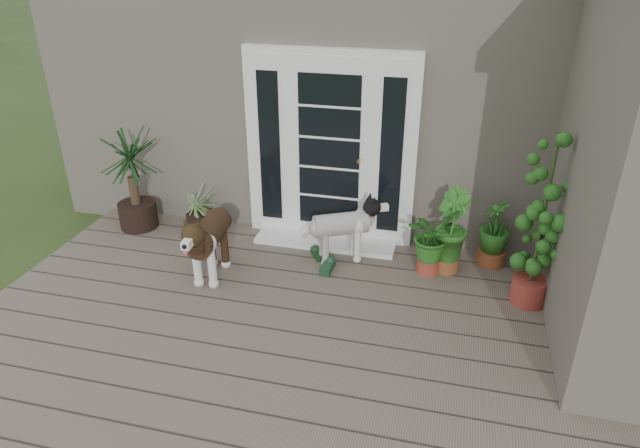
# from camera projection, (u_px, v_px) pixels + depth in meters

# --- Properties ---
(deck) EXTENTS (6.20, 4.60, 0.12)m
(deck) POSITION_uv_depth(u_px,v_px,m) (293.00, 363.00, 4.75)
(deck) COLOR #6B5B4C
(deck) RESTS_ON ground
(house_main) EXTENTS (7.40, 4.00, 3.10)m
(house_main) POSITION_uv_depth(u_px,v_px,m) (378.00, 77.00, 7.76)
(house_main) COLOR #665E54
(house_main) RESTS_ON ground
(door_unit) EXTENTS (1.90, 0.14, 2.15)m
(door_unit) POSITION_uv_depth(u_px,v_px,m) (330.00, 149.00, 6.19)
(door_unit) COLOR white
(door_unit) RESTS_ON deck
(door_step) EXTENTS (1.60, 0.40, 0.05)m
(door_step) POSITION_uv_depth(u_px,v_px,m) (325.00, 241.00, 6.49)
(door_step) COLOR white
(door_step) RESTS_ON deck
(brindle_dog) EXTENTS (0.43, 0.90, 0.73)m
(brindle_dog) POSITION_uv_depth(u_px,v_px,m) (210.00, 245.00, 5.72)
(brindle_dog) COLOR #3E2716
(brindle_dog) RESTS_ON deck
(white_dog) EXTENTS (0.84, 0.65, 0.64)m
(white_dog) POSITION_uv_depth(u_px,v_px,m) (341.00, 234.00, 6.02)
(white_dog) COLOR silver
(white_dog) RESTS_ON deck
(spider_plant) EXTENTS (0.62, 0.62, 0.61)m
(spider_plant) POSITION_uv_depth(u_px,v_px,m) (200.00, 208.00, 6.65)
(spider_plant) COLOR #84A566
(spider_plant) RESTS_ON deck
(yucca) EXTENTS (1.12, 1.12, 1.23)m
(yucca) POSITION_uv_depth(u_px,v_px,m) (133.00, 179.00, 6.61)
(yucca) COLOR black
(yucca) RESTS_ON deck
(herb_a) EXTENTS (0.69, 0.69, 0.64)m
(herb_a) POSITION_uv_depth(u_px,v_px,m) (430.00, 245.00, 5.81)
(herb_a) COLOR #1B5016
(herb_a) RESTS_ON deck
(herb_b) EXTENTS (0.59, 0.59, 0.68)m
(herb_b) POSITION_uv_depth(u_px,v_px,m) (448.00, 241.00, 5.83)
(herb_b) COLOR #26651D
(herb_b) RESTS_ON deck
(herb_c) EXTENTS (0.43, 0.43, 0.61)m
(herb_c) POSITION_uv_depth(u_px,v_px,m) (494.00, 238.00, 5.97)
(herb_c) COLOR #164F17
(herb_c) RESTS_ON deck
(sapling) EXTENTS (0.65, 0.65, 1.76)m
(sapling) POSITION_uv_depth(u_px,v_px,m) (543.00, 220.00, 5.06)
(sapling) COLOR #275E1A
(sapling) RESTS_ON deck
(clog_left) EXTENTS (0.25, 0.30, 0.08)m
(clog_left) POSITION_uv_depth(u_px,v_px,m) (317.00, 253.00, 6.21)
(clog_left) COLOR #153616
(clog_left) RESTS_ON deck
(clog_right) EXTENTS (0.16, 0.33, 0.10)m
(clog_right) POSITION_uv_depth(u_px,v_px,m) (328.00, 266.00, 5.95)
(clog_right) COLOR #163820
(clog_right) RESTS_ON deck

